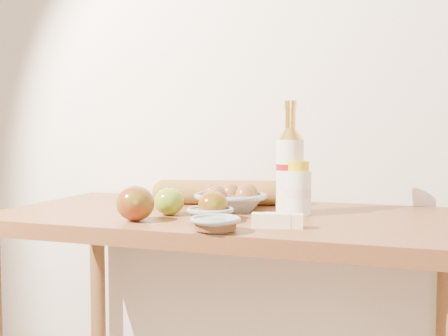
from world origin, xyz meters
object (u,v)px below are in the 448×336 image
(table, at_px, (228,259))
(egg_bowl, at_px, (231,199))
(bourbon_bottle, at_px, (290,168))
(baguette, at_px, (224,192))
(cream_bottle, at_px, (298,190))

(table, relative_size, egg_bowl, 4.69)
(bourbon_bottle, distance_m, baguette, 0.25)
(bourbon_bottle, relative_size, cream_bottle, 2.13)
(egg_bowl, bearing_deg, bourbon_bottle, -1.87)
(table, height_order, baguette, baguette)
(table, distance_m, baguette, 0.23)
(table, relative_size, baguette, 2.79)
(table, height_order, cream_bottle, cream_bottle)
(bourbon_bottle, distance_m, egg_bowl, 0.19)
(cream_bottle, bearing_deg, bourbon_bottle, 168.17)
(egg_bowl, distance_m, baguette, 0.11)
(cream_bottle, bearing_deg, baguette, 176.06)
(bourbon_bottle, height_order, egg_bowl, bourbon_bottle)
(table, xyz_separation_m, baguette, (-0.06, 0.15, 0.16))
(bourbon_bottle, bearing_deg, cream_bottle, -54.74)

